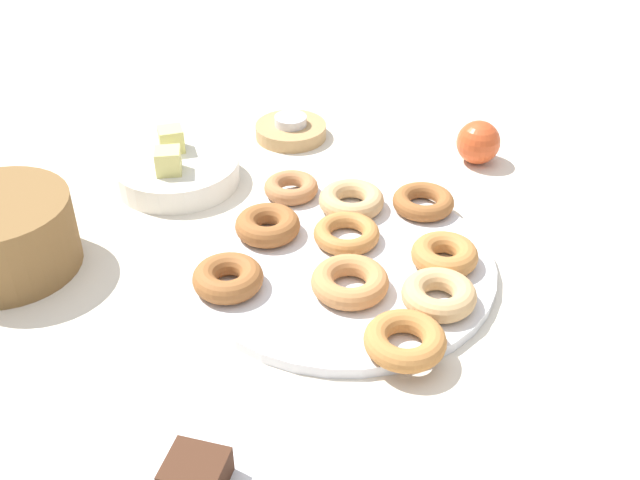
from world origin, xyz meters
TOP-DOWN VIEW (x-y plane):
  - ground_plane at (0.00, 0.00)m, footprint 2.40×2.40m
  - donut_plate at (0.00, 0.00)m, footprint 0.39×0.39m
  - donut_0 at (-0.06, -0.01)m, footprint 0.12×0.12m
  - donut_1 at (0.12, 0.00)m, footprint 0.12×0.12m
  - donut_2 at (-0.15, -0.08)m, footprint 0.13×0.13m
  - donut_3 at (0.13, -0.10)m, footprint 0.11×0.11m
  - donut_4 at (0.05, 0.11)m, footprint 0.12×0.12m
  - donut_5 at (0.15, 0.09)m, footprint 0.11×0.11m
  - donut_6 at (-0.07, -0.12)m, footprint 0.12×0.12m
  - donut_7 at (0.04, -0.00)m, footprint 0.10×0.10m
  - donut_8 at (0.01, -0.13)m, footprint 0.11×0.11m
  - donut_9 at (-0.07, 0.13)m, footprint 0.09×0.09m
  - brownie_far at (-0.35, 0.10)m, footprint 0.06×0.06m
  - candle_holder at (0.35, 0.12)m, footprint 0.12×0.12m
  - tealight at (0.35, 0.12)m, footprint 0.05×0.05m
  - basket at (-0.04, 0.43)m, footprint 0.26×0.26m
  - fruit_bowl at (0.19, 0.27)m, footprint 0.19×0.19m
  - melon_chunk_left at (0.16, 0.27)m, footprint 0.04×0.04m
  - melon_chunk_right at (0.22, 0.28)m, footprint 0.05×0.05m
  - apple at (0.30, -0.18)m, footprint 0.07×0.07m

SIDE VIEW (x-z plane):
  - ground_plane at x=0.00m, z-range 0.00..0.00m
  - donut_plate at x=0.00m, z-range 0.00..0.01m
  - candle_holder at x=0.35m, z-range 0.00..0.02m
  - fruit_bowl at x=0.19m, z-range 0.00..0.04m
  - donut_7 at x=0.04m, z-range 0.01..0.04m
  - donut_5 at x=0.15m, z-range 0.01..0.04m
  - donut_3 at x=0.13m, z-range 0.01..0.04m
  - donut_2 at x=-0.15m, z-range 0.01..0.04m
  - donut_1 at x=0.12m, z-range 0.01..0.04m
  - donut_0 at x=-0.06m, z-range 0.01..0.04m
  - donut_6 at x=-0.07m, z-range 0.01..0.04m
  - donut_8 at x=0.01m, z-range 0.01..0.04m
  - donut_9 at x=-0.07m, z-range 0.01..0.04m
  - donut_4 at x=0.05m, z-range 0.01..0.04m
  - tealight at x=0.35m, z-range 0.02..0.04m
  - brownie_far at x=-0.35m, z-range 0.02..0.05m
  - apple at x=0.30m, z-range 0.00..0.07m
  - basket at x=-0.04m, z-range 0.00..0.10m
  - melon_chunk_left at x=0.16m, z-range 0.04..0.07m
  - melon_chunk_right at x=0.22m, z-range 0.04..0.07m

